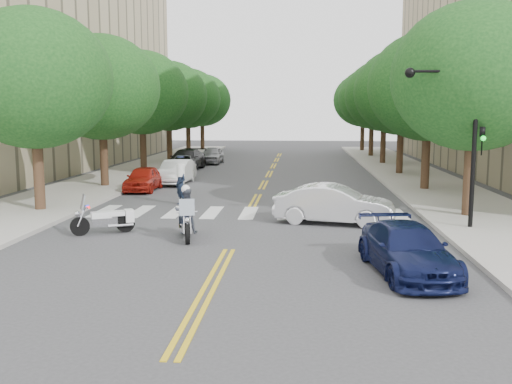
# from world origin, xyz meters

# --- Properties ---
(ground) EXTENTS (140.00, 140.00, 0.00)m
(ground) POSITION_xyz_m (0.00, 0.00, 0.00)
(ground) COLOR #38383A
(ground) RESTS_ON ground
(sidewalk_left) EXTENTS (5.00, 60.00, 0.15)m
(sidewalk_left) POSITION_xyz_m (-9.50, 22.00, 0.07)
(sidewalk_left) COLOR #9E9991
(sidewalk_left) RESTS_ON ground
(sidewalk_right) EXTENTS (5.00, 60.00, 0.15)m
(sidewalk_right) POSITION_xyz_m (9.50, 22.00, 0.07)
(sidewalk_right) COLOR #9E9991
(sidewalk_right) RESTS_ON ground
(tree_l_0) EXTENTS (6.40, 6.40, 8.45)m
(tree_l_0) POSITION_xyz_m (-8.80, 6.00, 5.55)
(tree_l_0) COLOR #382316
(tree_l_0) RESTS_ON ground
(tree_l_1) EXTENTS (6.40, 6.40, 8.45)m
(tree_l_1) POSITION_xyz_m (-8.80, 14.00, 5.55)
(tree_l_1) COLOR #382316
(tree_l_1) RESTS_ON ground
(tree_l_2) EXTENTS (6.40, 6.40, 8.45)m
(tree_l_2) POSITION_xyz_m (-8.80, 22.00, 5.55)
(tree_l_2) COLOR #382316
(tree_l_2) RESTS_ON ground
(tree_l_3) EXTENTS (6.40, 6.40, 8.45)m
(tree_l_3) POSITION_xyz_m (-8.80, 30.00, 5.55)
(tree_l_3) COLOR #382316
(tree_l_3) RESTS_ON ground
(tree_l_4) EXTENTS (6.40, 6.40, 8.45)m
(tree_l_4) POSITION_xyz_m (-8.80, 38.00, 5.55)
(tree_l_4) COLOR #382316
(tree_l_4) RESTS_ON ground
(tree_l_5) EXTENTS (6.40, 6.40, 8.45)m
(tree_l_5) POSITION_xyz_m (-8.80, 46.00, 5.55)
(tree_l_5) COLOR #382316
(tree_l_5) RESTS_ON ground
(tree_r_0) EXTENTS (6.40, 6.40, 8.45)m
(tree_r_0) POSITION_xyz_m (8.80, 6.00, 5.55)
(tree_r_0) COLOR #382316
(tree_r_0) RESTS_ON ground
(tree_r_1) EXTENTS (6.40, 6.40, 8.45)m
(tree_r_1) POSITION_xyz_m (8.80, 14.00, 5.55)
(tree_r_1) COLOR #382316
(tree_r_1) RESTS_ON ground
(tree_r_2) EXTENTS (6.40, 6.40, 8.45)m
(tree_r_2) POSITION_xyz_m (8.80, 22.00, 5.55)
(tree_r_2) COLOR #382316
(tree_r_2) RESTS_ON ground
(tree_r_3) EXTENTS (6.40, 6.40, 8.45)m
(tree_r_3) POSITION_xyz_m (8.80, 30.00, 5.55)
(tree_r_3) COLOR #382316
(tree_r_3) RESTS_ON ground
(tree_r_4) EXTENTS (6.40, 6.40, 8.45)m
(tree_r_4) POSITION_xyz_m (8.80, 38.00, 5.55)
(tree_r_4) COLOR #382316
(tree_r_4) RESTS_ON ground
(tree_r_5) EXTENTS (6.40, 6.40, 8.45)m
(tree_r_5) POSITION_xyz_m (8.80, 46.00, 5.55)
(tree_r_5) COLOR #382316
(tree_r_5) RESTS_ON ground
(traffic_signal_pole) EXTENTS (2.82, 0.42, 6.00)m
(traffic_signal_pole) POSITION_xyz_m (7.72, 3.50, 3.72)
(traffic_signal_pole) COLOR black
(traffic_signal_pole) RESTS_ON ground
(motorcycle_police) EXTENTS (0.89, 2.21, 1.82)m
(motorcycle_police) POSITION_xyz_m (-1.65, 1.53, 0.81)
(motorcycle_police) COLOR black
(motorcycle_police) RESTS_ON ground
(motorcycle_parked) EXTENTS (2.03, 1.27, 1.42)m
(motorcycle_parked) POSITION_xyz_m (-4.50, 2.07, 0.49)
(motorcycle_parked) COLOR black
(motorcycle_parked) RESTS_ON ground
(officer_standing) EXTENTS (0.76, 0.77, 1.80)m
(officer_standing) POSITION_xyz_m (-3.29, 8.50, 0.90)
(officer_standing) COLOR #151E30
(officer_standing) RESTS_ON ground
(convertible) EXTENTS (4.73, 2.50, 1.48)m
(convertible) POSITION_xyz_m (3.44, 4.50, 0.74)
(convertible) COLOR white
(convertible) RESTS_ON ground
(sedan_blue) EXTENTS (2.43, 4.63, 1.28)m
(sedan_blue) POSITION_xyz_m (4.95, -2.22, 0.64)
(sedan_blue) COLOR #0E143B
(sedan_blue) RESTS_ON ground
(parked_car_a) EXTENTS (1.65, 3.92, 1.32)m
(parked_car_a) POSITION_xyz_m (-6.30, 13.00, 0.66)
(parked_car_a) COLOR #AC1D12
(parked_car_a) RESTS_ON ground
(parked_car_b) EXTENTS (1.67, 4.34, 1.41)m
(parked_car_b) POSITION_xyz_m (-5.20, 16.13, 0.70)
(parked_car_b) COLOR white
(parked_car_b) RESTS_ON ground
(parked_car_c) EXTENTS (2.24, 4.29, 1.15)m
(parked_car_c) POSITION_xyz_m (-6.30, 23.50, 0.58)
(parked_car_c) COLOR gray
(parked_car_c) RESTS_ON ground
(parked_car_d) EXTENTS (2.56, 5.34, 1.50)m
(parked_car_d) POSITION_xyz_m (-6.30, 24.50, 0.75)
(parked_car_d) COLOR black
(parked_car_d) RESTS_ON ground
(parked_car_e) EXTENTS (1.68, 4.15, 1.41)m
(parked_car_e) POSITION_xyz_m (-5.20, 29.81, 0.71)
(parked_car_e) COLOR gray
(parked_car_e) RESTS_ON ground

